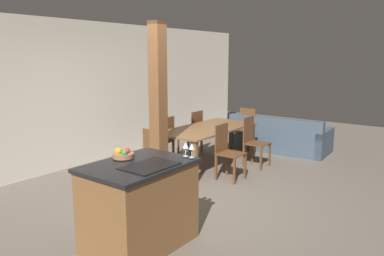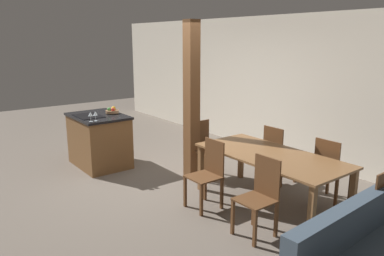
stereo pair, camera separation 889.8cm
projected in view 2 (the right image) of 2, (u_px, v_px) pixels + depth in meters
ground_plane at (160, 179)px, 6.18m from camera, size 16.00×16.00×0.00m
wall_back at (272, 85)px, 7.44m from camera, size 11.20×0.08×2.70m
kitchen_island at (99, 140)px, 6.75m from camera, size 1.15×0.82×0.94m
fruit_bowl at (112, 111)px, 6.77m from camera, size 0.24×0.24×0.12m
wine_glass_near at (90, 114)px, 6.03m from camera, size 0.07×0.07×0.16m
wine_glass_middle at (95, 114)px, 6.08m from camera, size 0.07×0.07×0.16m
dining_table at (270, 160)px, 5.09m from camera, size 2.09×0.98×0.73m
dining_chair_near_left at (208, 173)px, 5.07m from camera, size 0.40×0.40×0.93m
dining_chair_near_right at (260, 195)px, 4.34m from camera, size 0.40×0.40×0.93m
dining_chair_far_left at (277, 154)px, 5.91m from camera, size 0.40×0.40×0.93m
dining_chair_far_right at (330, 170)px, 5.19m from camera, size 0.40×0.40×0.93m
dining_chair_head_end at (204, 148)px, 6.22m from camera, size 0.40×0.40×0.93m
dining_chair_foot_end at (371, 207)px, 4.03m from camera, size 0.40×0.40×0.93m
timber_post at (192, 101)px, 6.05m from camera, size 0.20×0.20×2.55m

